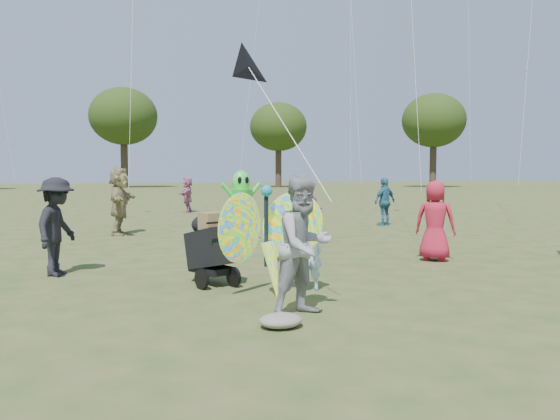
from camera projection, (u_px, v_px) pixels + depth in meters
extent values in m
plane|color=#51592B|center=(333.00, 299.00, 7.32)|extent=(160.00, 160.00, 0.00)
imported|color=#B4E1FF|center=(309.00, 252.00, 7.78)|extent=(0.43, 0.31, 1.11)
imported|color=#95979B|center=(305.00, 246.00, 6.43)|extent=(0.96, 0.84, 1.66)
ellipsoid|color=gray|center=(281.00, 320.00, 5.96)|extent=(0.49, 0.40, 0.16)
imported|color=#B41C33|center=(435.00, 221.00, 10.41)|extent=(0.88, 0.87, 1.54)
imported|color=black|center=(57.00, 227.00, 8.91)|extent=(0.97, 1.19, 1.61)
imported|color=#306986|center=(385.00, 202.00, 17.26)|extent=(0.96, 0.62, 1.52)
imported|color=#97885D|center=(119.00, 201.00, 14.69)|extent=(1.02, 1.78, 1.83)
imported|color=#7E2A6D|center=(308.00, 212.00, 12.71)|extent=(0.93, 0.92, 1.51)
imported|color=#B5678F|center=(187.00, 195.00, 22.88)|extent=(0.95, 1.45, 1.50)
cube|color=black|center=(212.00, 248.00, 8.26)|extent=(0.74, 0.97, 0.71)
cube|color=black|center=(212.00, 269.00, 8.28)|extent=(0.63, 0.79, 0.10)
ellipsoid|color=black|center=(208.00, 225.00, 8.47)|extent=(0.51, 0.45, 0.33)
cylinder|color=black|center=(202.00, 279.00, 7.88)|extent=(0.16, 0.30, 0.30)
cylinder|color=black|center=(234.00, 277.00, 8.05)|extent=(0.16, 0.30, 0.30)
cylinder|color=black|center=(205.00, 271.00, 8.71)|extent=(0.13, 0.22, 0.22)
cylinder|color=black|center=(220.00, 222.00, 7.78)|extent=(0.42, 0.19, 0.03)
cube|color=olive|center=(212.00, 221.00, 8.19)|extent=(0.42, 0.38, 0.26)
ellipsoid|color=#FC274A|center=(240.00, 228.00, 7.36)|extent=(0.98, 0.71, 1.24)
ellipsoid|color=#FC274A|center=(292.00, 226.00, 7.63)|extent=(0.98, 0.71, 1.24)
cylinder|color=black|center=(266.00, 231.00, 7.52)|extent=(0.06, 0.06, 1.00)
cone|color=#FC274A|center=(274.00, 275.00, 7.42)|extent=(0.36, 0.49, 0.93)
sphere|color=teal|center=(267.00, 191.00, 7.46)|extent=(0.16, 0.16, 0.16)
cone|color=black|center=(248.00, 67.00, 8.35)|extent=(0.89, 0.62, 0.81)
cylinder|color=silver|center=(285.00, 126.00, 7.49)|extent=(0.40, 2.15, 1.98)
cone|color=#36E842|center=(241.00, 209.00, 13.38)|extent=(0.56, 0.56, 0.95)
ellipsoid|color=#36E842|center=(241.00, 182.00, 13.33)|extent=(0.44, 0.39, 0.57)
ellipsoid|color=black|center=(240.00, 180.00, 13.13)|extent=(0.10, 0.05, 0.17)
ellipsoid|color=black|center=(247.00, 180.00, 13.19)|extent=(0.10, 0.05, 0.17)
cylinder|color=#36E842|center=(229.00, 192.00, 13.24)|extent=(0.43, 0.10, 0.49)
cylinder|color=#36E842|center=(253.00, 192.00, 13.46)|extent=(0.43, 0.10, 0.49)
cylinder|color=silver|center=(255.00, 233.00, 13.34)|extent=(0.61, 0.41, 0.41)
cylinder|color=silver|center=(132.00, 23.00, 14.22)|extent=(0.63, 2.91, 8.55)
cylinder|color=#3A2D21|center=(124.00, 166.00, 59.17)|extent=(0.77, 0.77, 4.62)
ellipsoid|color=#2B4214|center=(123.00, 116.00, 58.80)|extent=(7.26, 7.26, 6.17)
cylinder|color=#3A2D21|center=(278.00, 169.00, 60.19)|extent=(0.66, 0.67, 3.99)
ellipsoid|color=#2B4214|center=(278.00, 127.00, 59.86)|extent=(6.27, 6.27, 5.33)
cylinder|color=#3A2D21|center=(433.00, 167.00, 60.23)|extent=(0.73, 0.73, 4.41)
ellipsoid|color=#2B4214|center=(434.00, 120.00, 59.87)|extent=(6.93, 6.93, 5.89)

